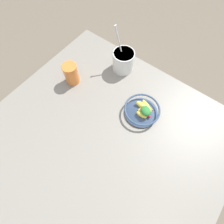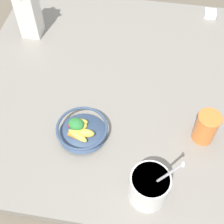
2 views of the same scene
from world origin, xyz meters
TOP-DOWN VIEW (x-y plane):
  - ground_plane at (0.00, 0.00)m, footprint 6.00×6.00m
  - countertop at (0.00, 0.00)m, footprint 1.18×1.18m
  - fruit_bowl at (0.28, -0.07)m, footprint 0.19×0.19m
  - milk_carton at (-0.24, -0.43)m, footprint 0.09×0.09m
  - yogurt_tub at (0.47, 0.19)m, footprint 0.12×0.14m
  - drinking_cup at (0.21, 0.37)m, footprint 0.08×0.08m
  - spice_jar at (-0.51, 0.40)m, footprint 0.06×0.06m

SIDE VIEW (x-z plane):
  - ground_plane at x=0.00m, z-range 0.00..0.00m
  - countertop at x=0.00m, z-range 0.00..0.04m
  - spice_jar at x=-0.51m, z-range 0.04..0.07m
  - fruit_bowl at x=0.28m, z-range 0.04..0.11m
  - drinking_cup at x=0.21m, z-range 0.04..0.17m
  - yogurt_tub at x=0.47m, z-range -0.02..0.24m
  - milk_carton at x=-0.24m, z-range 0.04..0.32m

